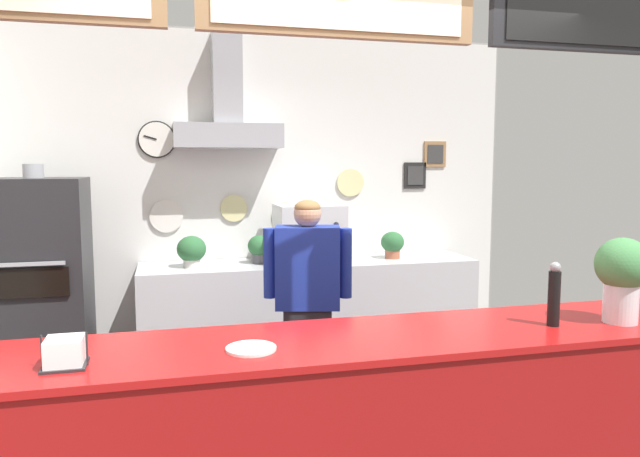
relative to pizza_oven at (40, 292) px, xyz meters
The scene contains 13 objects.
back_wall_assembly 1.90m from the pizza_oven, 15.22° to the left, with size 4.55×2.64×2.87m.
service_counter 2.81m from the pizza_oven, 52.30° to the right, with size 3.96×0.64×1.00m.
back_prep_counter 2.12m from the pizza_oven, ahead, with size 2.82×0.63×0.92m.
pizza_oven is the anchor object (origin of this frame).
shop_worker 2.00m from the pizza_oven, 27.85° to the right, with size 0.55×0.31×1.52m.
espresso_machine 2.09m from the pizza_oven, ahead, with size 0.55×0.56×0.48m.
potted_rosemary 2.83m from the pizza_oven, ahead, with size 0.20×0.20×0.23m.
potted_sage 1.68m from the pizza_oven, ahead, with size 0.20×0.20×0.24m.
potted_oregano 1.13m from the pizza_oven, 10.82° to the left, with size 0.23×0.23×0.25m.
basil_vase 3.77m from the pizza_oven, 37.86° to the right, with size 0.25×0.25×0.40m.
condiment_plate 2.59m from the pizza_oven, 61.87° to the right, with size 0.20×0.20×0.01m.
pepper_grinder 3.48m from the pizza_oven, 40.96° to the right, with size 0.06×0.06×0.30m.
napkin_holder 2.38m from the pizza_oven, 77.03° to the right, with size 0.16×0.15×0.12m.
Camera 1 is at (-0.80, -2.74, 1.75)m, focal length 33.40 mm.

